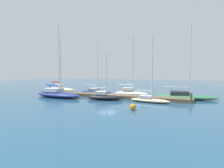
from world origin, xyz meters
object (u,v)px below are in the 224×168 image
sailboat_0 (60,89)px  mooring_buoy_orange (133,107)px  sailboat_1 (57,94)px  sailboat_3 (104,96)px  sailboat_2 (96,91)px  sailboat_5 (149,99)px  sailboat_6 (185,96)px  sailboat_4 (131,93)px

sailboat_0 → mooring_buoy_orange: bearing=-29.4°
sailboat_1 → mooring_buoy_orange: bearing=-13.4°
sailboat_0 → sailboat_3: bearing=-23.1°
sailboat_2 → mooring_buoy_orange: sailboat_2 is taller
mooring_buoy_orange → sailboat_0: bearing=150.6°
sailboat_1 → sailboat_5: bearing=8.2°
sailboat_6 → sailboat_2: bearing=172.9°
sailboat_1 → mooring_buoy_orange: sailboat_1 is taller
sailboat_6 → sailboat_1: bearing=-167.9°
sailboat_1 → sailboat_2: 7.37m
sailboat_1 → sailboat_6: bearing=21.3°
sailboat_1 → mooring_buoy_orange: size_ratio=16.62×
sailboat_5 → mooring_buoy_orange: sailboat_5 is taller
sailboat_2 → sailboat_3: bearing=-51.3°
sailboat_6 → mooring_buoy_orange: bearing=-121.7°
sailboat_1 → sailboat_2: sailboat_1 is taller
sailboat_0 → sailboat_5: bearing=-14.3°
sailboat_2 → sailboat_1: bearing=-118.4°
sailboat_0 → mooring_buoy_orange: sailboat_0 is taller
sailboat_4 → sailboat_3: bearing=-119.1°
sailboat_2 → sailboat_5: bearing=-24.7°
sailboat_2 → sailboat_5: sailboat_2 is taller
mooring_buoy_orange → sailboat_4: bearing=108.1°
sailboat_2 → mooring_buoy_orange: 14.84m
sailboat_2 → sailboat_5: (10.96, -5.34, -0.00)m
sailboat_0 → sailboat_3: sailboat_0 is taller
sailboat_1 → sailboat_4: (10.62, 5.61, 0.01)m
sailboat_0 → sailboat_6: bearing=-0.0°
sailboat_0 → sailboat_3: (12.43, -5.31, -0.15)m
sailboat_3 → sailboat_4: size_ratio=0.68×
sailboat_4 → sailboat_6: bearing=-0.5°
sailboat_1 → sailboat_4: 12.01m
sailboat_3 → sailboat_5: bearing=-6.7°
sailboat_3 → sailboat_4: bearing=52.5°
sailboat_5 → mooring_buoy_orange: 5.47m
sailboat_2 → sailboat_3: 7.32m
sailboat_1 → sailboat_5: (14.61, 1.06, -0.15)m
sailboat_0 → sailboat_1: size_ratio=0.88×
sailboat_2 → sailboat_5: 12.19m
sailboat_0 → mooring_buoy_orange: (18.21, -10.26, -0.31)m
sailboat_3 → sailboat_6: bearing=15.0°
sailboat_0 → sailboat_6: 23.34m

